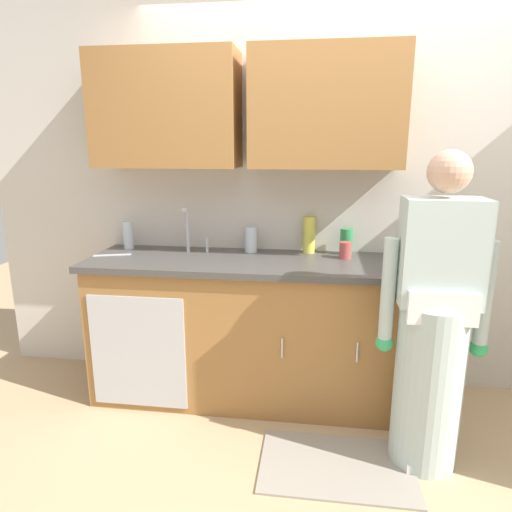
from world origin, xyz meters
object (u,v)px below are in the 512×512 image
at_px(bottle_water_tall, 251,239).
at_px(cup_by_sink, 345,250).
at_px(bottle_cleaner_spray, 128,235).
at_px(bottle_dish_liquid, 309,235).
at_px(knife_on_counter, 112,255).
at_px(bottle_water_short, 346,241).
at_px(sink, 188,259).
at_px(person_at_sink, 433,339).

distance_m(bottle_water_tall, cup_by_sink, 0.62).
bearing_deg(bottle_cleaner_spray, bottle_dish_liquid, 2.40).
distance_m(bottle_dish_liquid, knife_on_counter, 1.30).
height_order(bottle_cleaner_spray, bottle_water_short, bottle_cleaner_spray).
distance_m(sink, person_at_sink, 1.52).
bearing_deg(sink, cup_by_sink, 5.62).
height_order(sink, bottle_water_short, sink).
xyz_separation_m(sink, knife_on_counter, (-0.50, -0.03, 0.02)).
bearing_deg(bottle_dish_liquid, bottle_water_tall, -174.38).
bearing_deg(person_at_sink, knife_on_counter, 165.28).
xyz_separation_m(sink, bottle_water_tall, (0.38, 0.19, 0.10)).
bearing_deg(person_at_sink, bottle_dish_liquid, 130.33).
bearing_deg(bottle_dish_liquid, knife_on_counter, -168.67).
xyz_separation_m(person_at_sink, bottle_dish_liquid, (-0.64, 0.76, 0.37)).
bearing_deg(cup_by_sink, bottle_water_short, 84.68).
bearing_deg(bottle_cleaner_spray, sink, -20.29).
relative_size(sink, cup_by_sink, 4.72).
xyz_separation_m(sink, cup_by_sink, (1.00, 0.10, 0.07)).
distance_m(sink, bottle_water_short, 1.04).
bearing_deg(bottle_cleaner_spray, person_at_sink, -20.53).
distance_m(sink, bottle_dish_liquid, 0.81).
bearing_deg(cup_by_sink, person_at_sink, -56.91).
bearing_deg(person_at_sink, bottle_water_short, 118.24).
xyz_separation_m(person_at_sink, knife_on_counter, (-1.91, 0.50, 0.25)).
xyz_separation_m(bottle_cleaner_spray, bottle_water_tall, (0.85, 0.01, -0.01)).
bearing_deg(bottle_water_short, bottle_dish_liquid, 176.68).
relative_size(sink, bottle_water_short, 2.92).
distance_m(sink, knife_on_counter, 0.50).
bearing_deg(person_at_sink, cup_by_sink, 123.09).
height_order(cup_by_sink, knife_on_counter, cup_by_sink).
xyz_separation_m(bottle_water_tall, bottle_water_short, (0.63, 0.02, -0.00)).
relative_size(sink, bottle_cleaner_spray, 2.60).
height_order(bottle_cleaner_spray, cup_by_sink, bottle_cleaner_spray).
bearing_deg(bottle_water_tall, bottle_water_short, 2.16).
xyz_separation_m(sink, bottle_water_short, (1.01, 0.21, 0.10)).
height_order(bottle_water_short, knife_on_counter, bottle_water_short).
bearing_deg(knife_on_counter, bottle_dish_liquid, -6.83).
relative_size(bottle_water_short, cup_by_sink, 1.62).
height_order(bottle_water_short, cup_by_sink, bottle_water_short).
bearing_deg(cup_by_sink, bottle_cleaner_spray, 177.03).
height_order(person_at_sink, cup_by_sink, person_at_sink).
distance_m(person_at_sink, bottle_cleaner_spray, 2.04).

